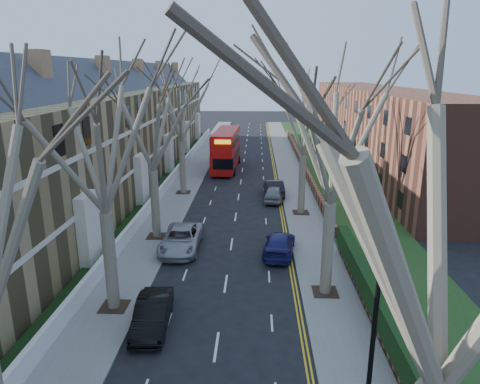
# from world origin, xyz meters

# --- Properties ---
(pavement_left) EXTENTS (3.00, 102.00, 0.12)m
(pavement_left) POSITION_xyz_m (-6.00, 39.00, 0.06)
(pavement_left) COLOR slate
(pavement_left) RESTS_ON ground
(pavement_right) EXTENTS (3.00, 102.00, 0.12)m
(pavement_right) POSITION_xyz_m (6.00, 39.00, 0.06)
(pavement_right) COLOR slate
(pavement_right) RESTS_ON ground
(terrace_left) EXTENTS (9.70, 78.00, 13.60)m
(terrace_left) POSITION_xyz_m (-13.65, 31.00, 5.53)
(terrace_left) COLOR olive
(terrace_left) RESTS_ON ground
(flats_right) EXTENTS (13.97, 54.00, 10.00)m
(flats_right) POSITION_xyz_m (17.46, 43.00, 4.98)
(flats_right) COLOR brown
(flats_right) RESTS_ON ground
(wall_hedge_right) EXTENTS (0.70, 24.00, 1.80)m
(wall_hedge_right) POSITION_xyz_m (7.70, 2.00, 1.12)
(wall_hedge_right) COLOR #563024
(wall_hedge_right) RESTS_ON ground
(front_wall_left) EXTENTS (0.30, 78.00, 1.00)m
(front_wall_left) POSITION_xyz_m (-7.65, 31.00, 0.62)
(front_wall_left) COLOR white
(front_wall_left) RESTS_ON ground
(grass_verge_right) EXTENTS (6.00, 102.00, 0.06)m
(grass_verge_right) POSITION_xyz_m (10.50, 39.00, 0.15)
(grass_verge_right) COLOR #1D3A15
(grass_verge_right) RESTS_ON ground
(lamp_post) EXTENTS (0.18, 0.50, 8.11)m
(lamp_post) POSITION_xyz_m (5.00, -3.50, 4.57)
(lamp_post) COLOR black
(lamp_post) RESTS_ON ground
(tree_left_mid) EXTENTS (10.50, 10.50, 14.71)m
(tree_left_mid) POSITION_xyz_m (-5.70, 6.00, 9.56)
(tree_left_mid) COLOR #766954
(tree_left_mid) RESTS_ON ground
(tree_left_far) EXTENTS (10.15, 10.15, 14.22)m
(tree_left_far) POSITION_xyz_m (-5.70, 16.00, 9.24)
(tree_left_far) COLOR #766954
(tree_left_far) RESTS_ON ground
(tree_left_dist) EXTENTS (10.50, 10.50, 14.71)m
(tree_left_dist) POSITION_xyz_m (-5.70, 28.00, 9.56)
(tree_left_dist) COLOR #766954
(tree_left_dist) RESTS_ON ground
(tree_right_near) EXTENTS (10.85, 10.85, 15.20)m
(tree_right_near) POSITION_xyz_m (5.70, -6.00, 9.86)
(tree_right_near) COLOR #766954
(tree_right_near) RESTS_ON ground
(tree_right_mid) EXTENTS (10.50, 10.50, 14.71)m
(tree_right_mid) POSITION_xyz_m (5.70, 8.00, 9.56)
(tree_right_mid) COLOR #766954
(tree_right_mid) RESTS_ON ground
(tree_right_far) EXTENTS (10.15, 10.15, 14.22)m
(tree_right_far) POSITION_xyz_m (5.70, 22.00, 9.24)
(tree_right_far) COLOR #766954
(tree_right_far) RESTS_ON ground
(double_decker_bus) EXTENTS (3.26, 11.65, 4.81)m
(double_decker_bus) POSITION_xyz_m (-2.08, 39.65, 2.37)
(double_decker_bus) COLOR #AD0E0C
(double_decker_bus) RESTS_ON ground
(car_left_mid) EXTENTS (1.82, 4.52, 1.46)m
(car_left_mid) POSITION_xyz_m (-3.26, 4.41, 0.73)
(car_left_mid) COLOR black
(car_left_mid) RESTS_ON ground
(car_left_far) EXTENTS (2.61, 5.64, 1.57)m
(car_left_far) POSITION_xyz_m (-3.47, 13.91, 0.78)
(car_left_far) COLOR #9B9A9F
(car_left_far) RESTS_ON ground
(car_right_near) EXTENTS (2.64, 5.11, 1.42)m
(car_right_near) POSITION_xyz_m (3.37, 13.45, 0.71)
(car_right_near) COLOR navy
(car_right_near) RESTS_ON ground
(car_right_mid) EXTENTS (2.35, 4.59, 1.49)m
(car_right_mid) POSITION_xyz_m (3.50, 25.88, 0.75)
(car_right_mid) COLOR gray
(car_right_mid) RESTS_ON ground
(car_right_far) EXTENTS (2.07, 4.97, 1.60)m
(car_right_far) POSITION_xyz_m (3.53, 27.72, 0.80)
(car_right_far) COLOR black
(car_right_far) RESTS_ON ground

